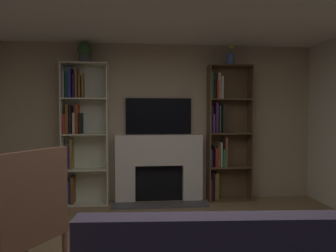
# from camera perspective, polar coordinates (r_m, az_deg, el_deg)

# --- Properties ---
(wall_back_accent) EXTENTS (5.42, 0.06, 2.62)m
(wall_back_accent) POSITION_cam_1_polar(r_m,az_deg,el_deg) (5.39, -1.74, 0.61)
(wall_back_accent) COLOR tan
(wall_back_accent) RESTS_ON ground_plane
(fireplace) EXTENTS (1.53, 0.53, 1.12)m
(fireplace) POSITION_cam_1_polar(r_m,az_deg,el_deg) (5.32, -1.62, -7.21)
(fireplace) COLOR white
(fireplace) RESTS_ON ground_plane
(tv) EXTENTS (1.09, 0.06, 0.60)m
(tv) POSITION_cam_1_polar(r_m,az_deg,el_deg) (5.33, -1.70, 1.76)
(tv) COLOR black
(tv) RESTS_ON fireplace
(bookshelf_left) EXTENTS (0.73, 0.32, 2.27)m
(bookshelf_left) POSITION_cam_1_polar(r_m,az_deg,el_deg) (5.32, -15.52, -0.79)
(bookshelf_left) COLOR silver
(bookshelf_left) RESTS_ON ground_plane
(bookshelf_right) EXTENTS (0.73, 0.29, 2.27)m
(bookshelf_right) POSITION_cam_1_polar(r_m,az_deg,el_deg) (5.45, 9.91, -1.37)
(bookshelf_right) COLOR brown
(bookshelf_right) RESTS_ON ground_plane
(potted_plant) EXTENTS (0.23, 0.23, 0.33)m
(potted_plant) POSITION_cam_1_polar(r_m,az_deg,el_deg) (5.35, -14.73, 12.73)
(potted_plant) COLOR #50575A
(potted_plant) RESTS_ON bookshelf_left
(vase_with_flowers) EXTENTS (0.14, 0.14, 0.33)m
(vase_with_flowers) POSITION_cam_1_polar(r_m,az_deg,el_deg) (5.49, 11.10, 11.71)
(vase_with_flowers) COLOR #4F6DA4
(vase_with_flowers) RESTS_ON bookshelf_right
(armchair) EXTENTS (0.83, 0.87, 1.17)m
(armchair) POSITION_cam_1_polar(r_m,az_deg,el_deg) (3.07, -24.62, -15.03)
(armchair) COLOR brown
(armchair) RESTS_ON ground_plane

